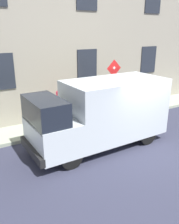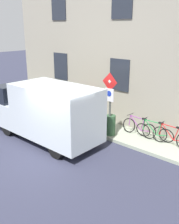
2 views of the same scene
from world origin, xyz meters
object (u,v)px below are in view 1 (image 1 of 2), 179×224
Objects in this scene: bicycle_red at (138,99)px; bicycle_purple at (117,103)px; litter_bin at (110,108)px; delivery_van at (102,112)px; pedestrian at (61,103)px; bicycle_green at (128,101)px; sign_post_stacked at (113,81)px.

bicycle_red is 1.55m from bicycle_purple.
bicycle_red is at bearing -72.75° from litter_bin.
litter_bin is at bearing 40.45° from bicycle_purple.
delivery_van is 5.95× the size of litter_bin.
bicycle_purple is at bearing 132.98° from pedestrian.
bicycle_green is at bearing -65.88° from litter_bin.
bicycle_green is at bearing -178.43° from bicycle_purple.
delivery_van reaches higher than bicycle_purple.
litter_bin is (-0.78, 0.98, 0.08)m from bicycle_purple.
bicycle_purple is (0.00, 1.55, 0.00)m from bicycle_red.
bicycle_purple is at bearing -5.46° from bicycle_green.
delivery_van is (-1.91, 1.92, -0.62)m from sign_post_stacked.
bicycle_red is at bearing 132.10° from pedestrian.
bicycle_red is 0.99× the size of pedestrian.
sign_post_stacked is 1.58× the size of bicycle_purple.
bicycle_purple is at bearing -0.05° from bicycle_red.
sign_post_stacked reaches higher than litter_bin.
pedestrian is (0.77, 2.35, -0.89)m from sign_post_stacked.
sign_post_stacked is at bearing 20.19° from bicycle_red.
litter_bin is (2.05, -1.90, -0.74)m from delivery_van.
bicycle_red is at bearing -69.77° from sign_post_stacked.
bicycle_purple is at bearing -51.18° from litter_bin.
delivery_van reaches higher than pedestrian.
litter_bin is at bearing 7.72° from sign_post_stacked.
bicycle_purple is 1.00× the size of pedestrian.
pedestrian is (-0.16, 3.30, 0.56)m from bicycle_purple.
bicycle_red is (2.83, -4.43, -0.82)m from delivery_van.
litter_bin is (0.14, 0.02, -1.37)m from sign_post_stacked.
pedestrian is 1.91× the size of litter_bin.
bicycle_green is at bearing -61.93° from sign_post_stacked.
pedestrian is at bearing 1.82° from bicycle_red.
bicycle_green and bicycle_purple have the same top height.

